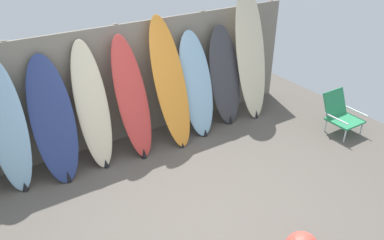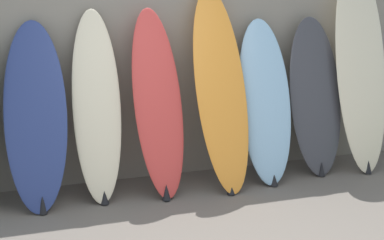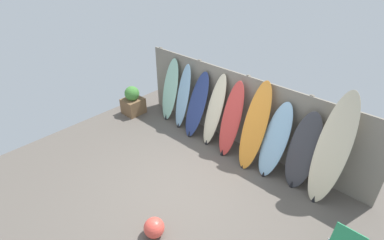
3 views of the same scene
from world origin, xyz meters
name	(u,v)px [view 1 (image 1 of 3)]	position (x,y,z in m)	size (l,w,h in m)	color
ground	(195,209)	(0.00, 0.00, 0.00)	(7.68, 7.68, 0.00)	#5B544C
fence_back	(122,85)	(0.00, 2.01, 0.90)	(6.08, 0.11, 1.80)	gray
surfboard_skyblue_1	(8,128)	(-1.66, 1.65, 0.84)	(0.49, 0.51, 1.71)	#8CB7D6
surfboard_navy_2	(53,121)	(-1.14, 1.61, 0.80)	(0.60, 0.69, 1.63)	navy
surfboard_cream_3	(92,107)	(-0.60, 1.65, 0.85)	(0.48, 0.65, 1.72)	beige
surfboard_red_4	(132,99)	(-0.04, 1.57, 0.86)	(0.51, 0.66, 1.73)	#D13D38
surfboard_orange_5	(171,84)	(0.57, 1.56, 0.94)	(0.56, 0.76, 1.90)	orange
surfboard_skyblue_6	(196,85)	(1.06, 1.60, 0.80)	(0.58, 0.68, 1.61)	#8CB7D6
surfboard_charcoal_7	(225,76)	(1.65, 1.64, 0.79)	(0.58, 0.49, 1.61)	#38383D
surfboard_cream_8	(251,54)	(2.15, 1.62, 1.09)	(0.59, 0.64, 2.21)	beige
beach_chair	(340,113)	(2.99, 0.31, 0.32)	(0.50, 0.56, 0.65)	silver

